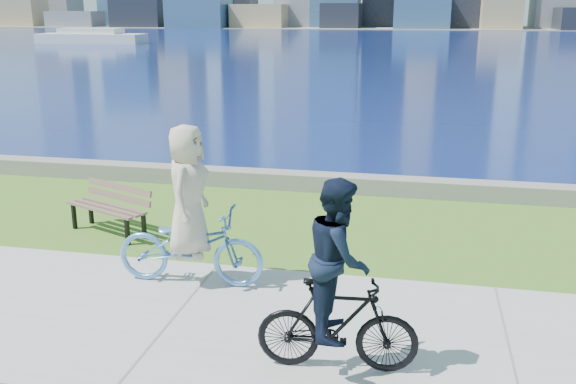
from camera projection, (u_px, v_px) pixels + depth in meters
The scene contains 9 objects.
ground at pixel (174, 318), 7.99m from camera, with size 320.00×320.00×0.00m, color #39631A.
concrete_path at pixel (174, 318), 7.99m from camera, with size 80.00×3.50×0.02m, color #9C9D98.
seawall at pixel (282, 180), 13.77m from camera, with size 90.00×0.50×0.35m, color slate.
bay_water at pixel (403, 41), 75.68m from camera, with size 320.00×131.00×0.01m, color #0D1C53.
far_shore at pixel (414, 27), 130.20m from camera, with size 320.00×30.00×0.12m, color gray.
ferry_near at pixel (91, 37), 71.67m from camera, with size 12.14×3.47×1.65m.
park_bench at pixel (111, 204), 10.94m from camera, with size 1.67×1.13×0.82m.
cyclist_woman at pixel (189, 226), 8.77m from camera, with size 0.79×2.10×2.24m.
cyclist_man at pixel (338, 292), 6.60m from camera, with size 0.69×1.73×2.10m.
Camera 1 is at (2.90, -6.79, 3.72)m, focal length 40.00 mm.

